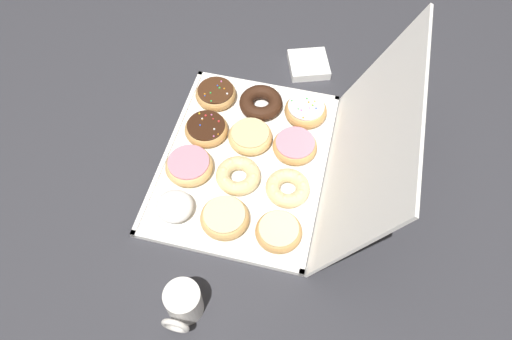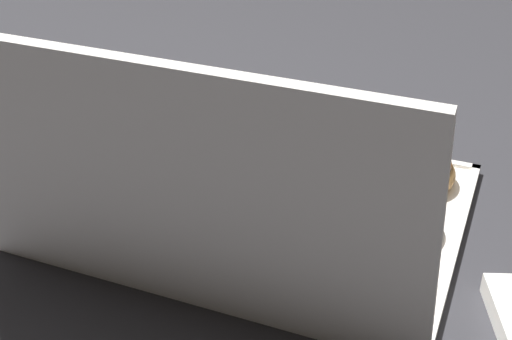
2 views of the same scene
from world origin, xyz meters
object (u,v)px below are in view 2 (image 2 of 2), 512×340
Objects in this scene: cruller_donut_10 at (173,229)px; chocolate_cake_ring_donut_4 at (392,219)px; donut_box at (260,204)px; cruller_donut_6 at (219,181)px; sprinkle_donut_0 at (415,171)px; glazed_ring_donut_5 at (304,199)px; glazed_ring_donut_11 at (89,210)px; pink_frosted_donut_9 at (271,249)px; powdered_filled_donut_3 at (180,125)px; sprinkle_donut_8 at (370,275)px; coffee_mug at (26,121)px; pink_frosted_donut_2 at (252,140)px; sprinkle_donut_1 at (328,158)px; glazed_ring_donut_7 at (143,163)px.

chocolate_cake_ring_donut_4 is at bearing -153.54° from cruller_donut_10.
donut_box is 0.07m from cruller_donut_6.
sprinkle_donut_0 is 0.98× the size of glazed_ring_donut_5.
glazed_ring_donut_11 is (0.12, 0.00, -0.00)m from cruller_donut_10.
pink_frosted_donut_9 is (-0.12, 0.12, -0.00)m from cruller_donut_6.
cruller_donut_10 is at bearing 62.44° from donut_box.
powdered_filled_donut_3 reaches higher than cruller_donut_6.
glazed_ring_donut_11 is at bearing 45.82° from cruller_donut_6.
sprinkle_donut_0 is 0.37m from powdered_filled_donut_3.
powdered_filled_donut_3 is 0.45m from sprinkle_donut_8.
coffee_mug reaches higher than donut_box.
cruller_donut_6 is at bearing 134.97° from powdered_filled_donut_3.
sprinkle_donut_8 is (-0.37, 0.25, -0.00)m from powdered_filled_donut_3.
cruller_donut_6 is at bearing 175.38° from coffee_mug.
pink_frosted_donut_9 is (-0.13, 0.25, -0.00)m from pink_frosted_donut_2.
pink_frosted_donut_2 reaches higher than glazed_ring_donut_5.
powdered_filled_donut_3 is 0.80× the size of cruller_donut_6.
sprinkle_donut_1 is at bearing -116.89° from donut_box.
donut_box is 4.53× the size of chocolate_cake_ring_donut_4.
cruller_donut_10 is at bearing 87.39° from cruller_donut_6.
powdered_filled_donut_3 is 0.12m from glazed_ring_donut_7.
sprinkle_donut_1 is 1.00× the size of sprinkle_donut_8.
powdered_filled_donut_3 is 0.82× the size of cruller_donut_10.
chocolate_cake_ring_donut_4 is at bearing 179.08° from glazed_ring_donut_7.
sprinkle_donut_1 is at bearing -135.20° from cruller_donut_6.
coffee_mug reaches higher than pink_frosted_donut_9.
sprinkle_donut_1 is 0.97× the size of chocolate_cake_ring_donut_4.
cruller_donut_10 is at bearing 3.29° from pink_frosted_donut_9.
sprinkle_donut_1 is 0.12m from glazed_ring_donut_5.
cruller_donut_6 is 0.35m from coffee_mug.
sprinkle_donut_8 is at bearing 177.49° from pink_frosted_donut_9.
glazed_ring_donut_7 is at bearing -0.92° from chocolate_cake_ring_donut_4.
sprinkle_donut_0 is 1.28× the size of powdered_filled_donut_3.
sprinkle_donut_8 is (-0.25, 0.12, 0.00)m from cruller_donut_6.
glazed_ring_donut_11 is (0.13, 0.13, -0.00)m from cruller_donut_6.
glazed_ring_donut_11 is (0.00, 0.13, -0.00)m from glazed_ring_donut_7.
glazed_ring_donut_7 is at bearing 19.03° from sprinkle_donut_0.
powdered_filled_donut_3 is at bearing -0.78° from sprinkle_donut_1.
powdered_filled_donut_3 is at bearing -33.68° from donut_box.
sprinkle_donut_1 reaches higher than glazed_ring_donut_5.
donut_box is 0.14m from sprinkle_donut_1.
glazed_ring_donut_11 is at bearing 89.38° from powdered_filled_donut_3.
sprinkle_donut_0 and pink_frosted_donut_2 have the same top height.
donut_box is 0.22m from powdered_filled_donut_3.
glazed_ring_donut_7 reaches higher than cruller_donut_6.
pink_frosted_donut_2 and glazed_ring_donut_7 have the same top height.
glazed_ring_donut_5 is at bearing -45.47° from sprinkle_donut_8.
sprinkle_donut_0 is at bearing -160.97° from glazed_ring_donut_7.
donut_box is at bearing 146.32° from powdered_filled_donut_3.
glazed_ring_donut_7 is at bearing -91.82° from glazed_ring_donut_11.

